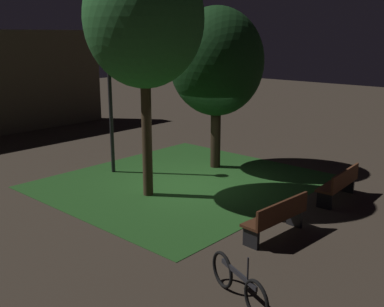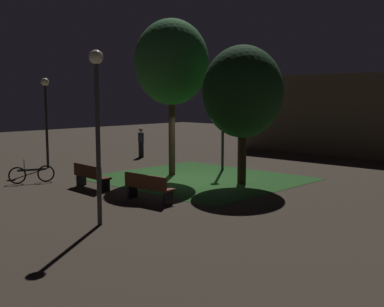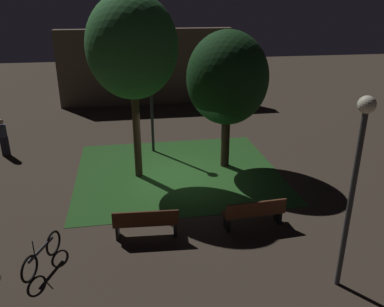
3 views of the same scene
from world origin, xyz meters
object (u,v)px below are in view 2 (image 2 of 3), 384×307
Objects in this scene: lamp_post_near_wall at (223,104)px; pedestrian at (141,142)px; bench_path_side at (148,187)px; bicycle at (32,174)px; bench_by_lamp at (91,176)px; tree_lawn_side at (243,92)px; tree_back_left at (171,63)px; lamp_post_path_center at (46,106)px; lamp_post_plaza_west at (97,107)px.

pedestrian is at bearing 175.25° from lamp_post_near_wall.
bicycle reaches higher than bench_path_side.
tree_lawn_side is (3.38, 4.52, 2.99)m from bench_by_lamp.
pedestrian is at bearing 163.65° from tree_lawn_side.
bicycle is at bearing -117.28° from tree_back_left.
tree_back_left is 1.56× the size of lamp_post_path_center.
bicycle is (-3.32, -7.48, -2.65)m from lamp_post_near_wall.
tree_back_left is 7.30m from pedestrian.
lamp_post_plaza_west is 9.97m from lamp_post_near_wall.
lamp_post_near_wall is 2.71× the size of bicycle.
bench_by_lamp is 5.91m from tree_back_left.
tree_back_left is at bearing -28.67° from pedestrian.
lamp_post_plaza_west is (4.27, -2.71, 2.57)m from bench_by_lamp.
bench_by_lamp is at bearing -52.44° from pedestrian.
tree_lawn_side reaches higher than lamp_post_plaza_west.
lamp_post_plaza_west is at bearing -32.39° from bench_by_lamp.
tree_lawn_side is 7.29m from lamp_post_plaza_west.
lamp_post_plaza_west reaches higher than bench_by_lamp.
lamp_post_near_wall is (0.71, 6.60, 2.51)m from bench_by_lamp.
lamp_post_near_wall is at bearing 73.41° from tree_back_left.
pedestrian is at bearing 127.56° from bench_by_lamp.
bench_by_lamp is 7.10m from lamp_post_near_wall.
bench_path_side is 0.42× the size of lamp_post_near_wall.
bicycle is (-5.73, -0.89, -0.14)m from bench_path_side.
tree_lawn_side is 9.52m from lamp_post_path_center.
lamp_post_plaza_west reaches higher than bicycle.
lamp_post_path_center reaches higher than pedestrian.
tree_back_left is (-3.14, 4.13, 4.22)m from bench_path_side.
lamp_post_path_center is 2.58× the size of pedestrian.
lamp_post_near_wall is (-2.67, 2.08, -0.48)m from tree_lawn_side.
tree_lawn_side reaches higher than lamp_post_path_center.
tree_back_left is at bearing 62.72° from bicycle.
lamp_post_plaza_west reaches higher than lamp_post_near_wall.
lamp_post_path_center is at bearing 169.87° from bench_path_side.
lamp_post_path_center is 5.90m from pedestrian.
bench_path_side is 5.80m from bicycle.
bench_by_lamp is at bearing -89.67° from tree_back_left.
lamp_post_near_wall is (0.73, 2.46, -1.71)m from tree_back_left.
bench_by_lamp is 0.44× the size of lamp_post_path_center.
lamp_post_near_wall is (-3.56, 9.31, -0.06)m from lamp_post_plaza_west.
tree_lawn_side is at bearing 86.57° from bench_path_side.
tree_back_left is 1.48× the size of lamp_post_near_wall.
bench_path_side is at bearing -70.00° from lamp_post_near_wall.
bicycle is 1.01× the size of pedestrian.
lamp_post_path_center is 0.95× the size of lamp_post_near_wall.
tree_back_left is at bearing 122.11° from lamp_post_plaza_west.
tree_lawn_side is at bearing -37.95° from lamp_post_near_wall.
bench_path_side is at bearing 113.15° from lamp_post_plaza_west.
pedestrian is at bearing 151.33° from tree_back_left.
tree_lawn_side reaches higher than lamp_post_near_wall.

